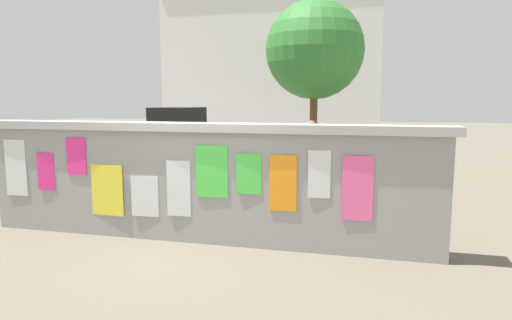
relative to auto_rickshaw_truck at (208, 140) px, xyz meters
name	(u,v)px	position (x,y,z in m)	size (l,w,h in m)	color
ground	(291,165)	(2.22, 1.69, -0.90)	(60.00, 60.00, 0.00)	#6B6051
poster_wall	(198,181)	(2.21, -6.31, 0.00)	(7.05, 0.42, 1.75)	gray
auto_rickshaw_truck	(208,140)	(0.00, 0.00, 0.00)	(3.74, 1.87, 1.85)	black
motorcycle	(159,172)	(0.04, -3.27, -0.44)	(1.90, 0.56, 0.87)	black
bicycle_near	(280,187)	(2.93, -3.78, -0.54)	(1.66, 0.59, 0.95)	black
bicycle_far	(374,210)	(4.72, -5.23, -0.54)	(1.67, 0.55, 0.95)	black
person_walking	(311,149)	(3.35, -2.37, 0.09)	(0.48, 0.48, 1.62)	#BF6626
tree_roadside	(315,50)	(2.53, 4.74, 3.02)	(3.68, 3.68, 5.77)	brown
building_background	(277,61)	(-0.76, 13.74, 3.44)	(12.04, 6.61, 8.64)	white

